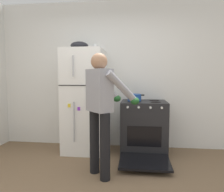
% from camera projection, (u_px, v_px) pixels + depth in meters
% --- Properties ---
extents(kitchen_wall_back, '(6.00, 0.10, 2.70)m').
position_uv_depth(kitchen_wall_back, '(114.00, 75.00, 3.92)').
color(kitchen_wall_back, white).
rests_on(kitchen_wall_back, ground).
extents(refrigerator, '(0.68, 0.72, 1.77)m').
position_uv_depth(refrigerator, '(85.00, 101.00, 3.64)').
color(refrigerator, white).
rests_on(refrigerator, ground).
extents(stove_range, '(0.76, 1.21, 0.90)m').
position_uv_depth(stove_range, '(144.00, 128.00, 3.54)').
color(stove_range, black).
rests_on(stove_range, ground).
extents(person_cook, '(0.70, 0.73, 1.60)m').
position_uv_depth(person_cook, '(102.00, 103.00, 2.68)').
color(person_cook, black).
rests_on(person_cook, ground).
extents(red_pot, '(0.33, 0.23, 0.12)m').
position_uv_depth(red_pot, '(134.00, 98.00, 3.48)').
color(red_pot, '#19479E').
rests_on(red_pot, stove_range).
extents(coffee_mug, '(0.11, 0.08, 0.10)m').
position_uv_depth(coffee_mug, '(95.00, 47.00, 3.59)').
color(coffee_mug, silver).
rests_on(coffee_mug, refrigerator).
extents(mixing_bowl, '(0.30, 0.30, 0.14)m').
position_uv_depth(mixing_bowl, '(79.00, 46.00, 3.57)').
color(mixing_bowl, black).
rests_on(mixing_bowl, refrigerator).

